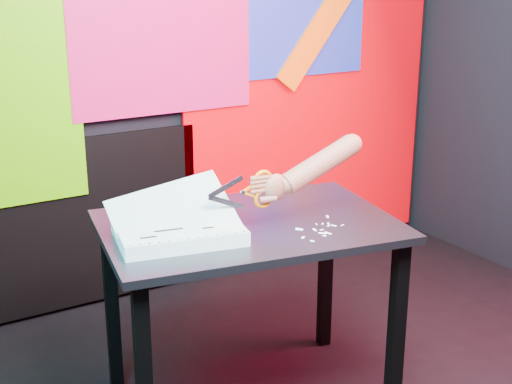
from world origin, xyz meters
TOP-DOWN VIEW (x-y plane):
  - room at (0.00, 0.00)m, footprint 3.01×3.01m
  - backdrop at (0.06, 1.46)m, footprint 2.88×0.05m
  - work_table at (-0.43, 0.35)m, footprint 1.17×0.89m
  - printout_stack at (-0.72, 0.33)m, footprint 0.47×0.39m
  - scissors at (-0.43, 0.27)m, footprint 0.25×0.03m
  - hand_forearm at (-0.21, 0.25)m, footprint 0.44×0.11m
  - paper_clippings at (-0.25, 0.15)m, footprint 0.22×0.20m

SIDE VIEW (x-z plane):
  - work_table at x=-0.43m, z-range 0.27..1.02m
  - paper_clippings at x=-0.25m, z-range 0.75..0.75m
  - printout_stack at x=-0.72m, z-range 0.67..0.89m
  - scissors at x=-0.43m, z-range 0.83..0.97m
  - hand_forearm at x=-0.21m, z-range 0.85..1.06m
  - backdrop at x=0.06m, z-range -0.08..2.00m
  - room at x=0.00m, z-range 0.00..2.71m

